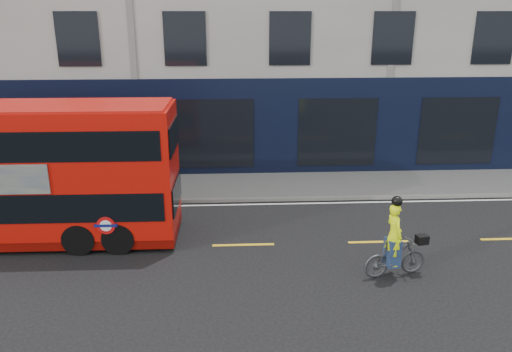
{
  "coord_description": "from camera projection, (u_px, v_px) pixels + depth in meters",
  "views": [
    {
      "loc": [
        3.71,
        -11.69,
        6.47
      ],
      "look_at": [
        4.42,
        2.47,
        1.8
      ],
      "focal_mm": 35.0,
      "sensor_mm": 36.0,
      "label": 1
    }
  ],
  "objects": [
    {
      "name": "ground",
      "position": [
        91.0,
        274.0,
        12.94
      ],
      "size": [
        120.0,
        120.0,
        0.0
      ],
      "primitive_type": "plane",
      "color": "black",
      "rests_on": "ground"
    },
    {
      "name": "pavement",
      "position": [
        136.0,
        188.0,
        19.09
      ],
      "size": [
        60.0,
        3.0,
        0.12
      ],
      "primitive_type": "cube",
      "color": "gray",
      "rests_on": "ground"
    },
    {
      "name": "kerb",
      "position": [
        128.0,
        202.0,
        17.66
      ],
      "size": [
        60.0,
        0.12,
        0.13
      ],
      "primitive_type": "cube",
      "color": "gray",
      "rests_on": "ground"
    },
    {
      "name": "road_edge_line",
      "position": [
        126.0,
        207.0,
        17.4
      ],
      "size": [
        58.0,
        0.1,
        0.01
      ],
      "primitive_type": "cube",
      "color": "silver",
      "rests_on": "ground"
    },
    {
      "name": "lane_dashes",
      "position": [
        105.0,
        248.0,
        14.36
      ],
      "size": [
        58.0,
        0.12,
        0.01
      ],
      "primitive_type": null,
      "color": "gold",
      "rests_on": "ground"
    },
    {
      "name": "bus",
      "position": [
        1.0,
        173.0,
        14.25
      ],
      "size": [
        10.08,
        2.39,
        4.05
      ],
      "rotation": [
        0.0,
        0.0,
        -0.01
      ],
      "color": "red",
      "rests_on": "ground"
    },
    {
      "name": "cyclist",
      "position": [
        395.0,
        250.0,
        12.64
      ],
      "size": [
        1.76,
        0.8,
        2.2
      ],
      "rotation": [
        0.0,
        0.0,
        0.2
      ],
      "color": "#434548",
      "rests_on": "ground"
    }
  ]
}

